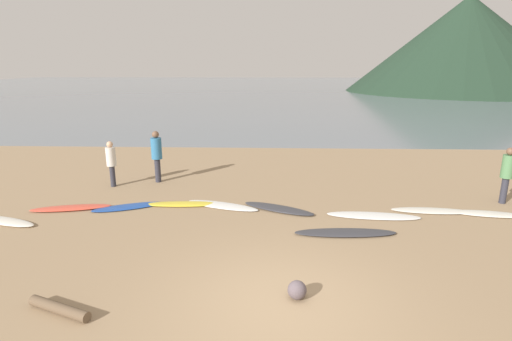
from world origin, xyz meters
name	(u,v)px	position (x,y,z in m)	size (l,w,h in m)	color
ground_plane	(275,167)	(0.00, 10.00, -0.10)	(120.00, 120.00, 0.20)	#997C5B
ocean_water	(272,88)	(0.00, 63.36, 0.00)	(140.00, 100.00, 0.01)	slate
headland_hill	(465,44)	(27.39, 54.77, 6.64)	(32.61, 32.61, 13.29)	#1E3323
surfboard_0	(4,221)	(-7.20, 3.48, 0.05)	(1.98, 0.46, 0.10)	silver
surfboard_1	(71,208)	(-5.92, 4.51, 0.05)	(2.23, 0.47, 0.10)	#D84C38
surfboard_2	(128,207)	(-4.34, 4.71, 0.03)	(2.01, 0.52, 0.06)	#1E479E
surfboard_3	(184,204)	(-2.76, 4.99, 0.04)	(2.34, 0.46, 0.08)	yellow
surfboard_4	(222,205)	(-1.59, 4.92, 0.03)	(2.26, 0.55, 0.07)	white
surfboard_5	(278,208)	(0.04, 4.69, 0.05)	(2.17, 0.54, 0.09)	#333338
surfboard_6	(345,233)	(1.67, 3.07, 0.04)	(2.51, 0.53, 0.09)	#333338
surfboard_7	(373,216)	(2.64, 4.27, 0.03)	(2.53, 0.58, 0.06)	white
surfboard_8	(432,211)	(4.38, 4.71, 0.04)	(2.24, 0.51, 0.07)	silver
surfboard_9	(488,214)	(5.86, 4.52, 0.04)	(2.01, 0.50, 0.07)	silver
person_0	(157,152)	(-4.16, 7.36, 1.07)	(0.37, 0.37, 1.82)	#2D2D38
person_1	(507,171)	(6.79, 5.55, 1.00)	(0.34, 0.34, 1.70)	#2D2D38
person_2	(111,160)	(-5.55, 6.78, 0.92)	(0.32, 0.32, 1.56)	#2D2D38
driftwood_log	(59,308)	(-3.72, -0.35, 0.09)	(0.19, 0.19, 1.25)	brown
beach_rock_near	(297,290)	(0.30, 0.24, 0.17)	(0.34, 0.34, 0.34)	#584C51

